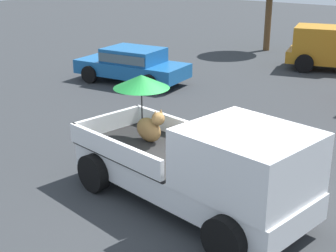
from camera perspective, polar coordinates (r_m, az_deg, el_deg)
The scene contains 3 objects.
ground_plane at distance 9.85m, azimuth 2.26°, elevation -8.99°, with size 80.00×80.00×0.00m, color #2D3033.
pickup_truck_main at distance 9.17m, azimuth 4.28°, elevation -4.52°, with size 5.29×2.92×2.30m.
parked_sedan_near at distance 18.70m, azimuth -4.17°, elevation 7.31°, with size 4.46×2.31×1.33m.
Camera 1 is at (4.80, -7.19, 4.71)m, focal length 52.12 mm.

